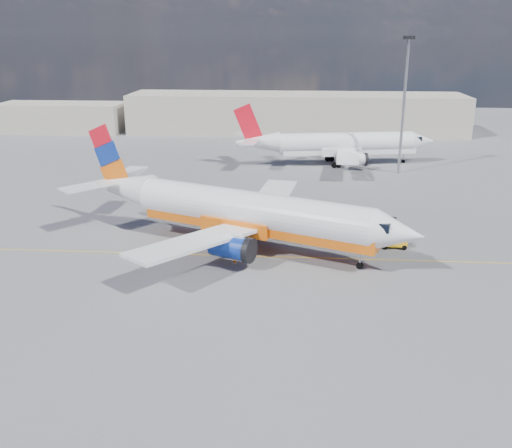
# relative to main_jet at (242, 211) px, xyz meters

# --- Properties ---
(ground) EXTENTS (240.00, 240.00, 0.00)m
(ground) POSITION_rel_main_jet_xyz_m (-0.24, -5.44, -3.70)
(ground) COLOR #5B5B5F
(ground) RESTS_ON ground
(taxi_line) EXTENTS (70.00, 0.15, 0.01)m
(taxi_line) POSITION_rel_main_jet_xyz_m (-0.24, -2.44, -3.70)
(taxi_line) COLOR yellow
(taxi_line) RESTS_ON ground
(terminal_main) EXTENTS (70.00, 14.00, 8.00)m
(terminal_main) POSITION_rel_main_jet_xyz_m (4.76, 69.56, 0.30)
(terminal_main) COLOR #BFB6A4
(terminal_main) RESTS_ON ground
(terminal_annex) EXTENTS (26.00, 10.00, 6.00)m
(terminal_annex) POSITION_rel_main_jet_xyz_m (-45.24, 66.56, -0.70)
(terminal_annex) COLOR #BFB6A4
(terminal_annex) RESTS_ON ground
(main_jet) EXTENTS (36.12, 27.23, 11.11)m
(main_jet) POSITION_rel_main_jet_xyz_m (0.00, 0.00, 0.00)
(main_jet) COLOR white
(main_jet) RESTS_ON ground
(second_jet) EXTENTS (32.83, 25.46, 9.91)m
(second_jet) POSITION_rel_main_jet_xyz_m (11.95, 38.27, -0.40)
(second_jet) COLOR white
(second_jet) RESTS_ON ground
(gse_tug) EXTENTS (2.48, 1.55, 1.75)m
(gse_tug) POSITION_rel_main_jet_xyz_m (14.95, 0.95, -2.87)
(gse_tug) COLOR black
(gse_tug) RESTS_ON ground
(traffic_cone) EXTENTS (0.35, 0.35, 0.49)m
(traffic_cone) POSITION_rel_main_jet_xyz_m (-0.24, -4.20, -3.46)
(traffic_cone) COLOR white
(traffic_cone) RESTS_ON ground
(floodlight_mast) EXTENTS (1.45, 1.45, 19.82)m
(floodlight_mast) POSITION_rel_main_jet_xyz_m (20.64, 32.94, 8.18)
(floodlight_mast) COLOR #9D9DA5
(floodlight_mast) RESTS_ON ground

